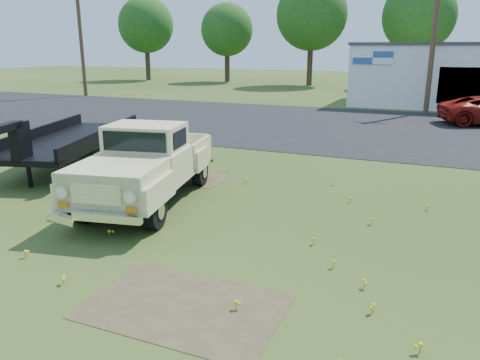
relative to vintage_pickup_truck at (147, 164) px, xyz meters
name	(u,v)px	position (x,y,z in m)	size (l,w,h in m)	color
ground	(193,227)	(1.89, -1.10, -1.02)	(140.00, 140.00, 0.00)	#304716
asphalt_lot	(335,126)	(1.89, 13.90, -1.02)	(90.00, 14.00, 0.02)	black
dirt_patch_a	(185,307)	(3.39, -4.10, -1.02)	(3.00, 2.00, 0.01)	#453B25
dirt_patch_b	(191,178)	(-0.11, 2.40, -1.02)	(2.20, 1.60, 0.01)	#453B25
commercial_building	(464,74)	(7.89, 25.90, 1.08)	(14.20, 8.20, 4.15)	white
utility_pole_west	(81,37)	(-20.11, 20.90, 3.58)	(1.60, 0.30, 9.00)	#4A3722
utility_pole_mid	(434,34)	(5.89, 20.90, 3.58)	(1.60, 0.30, 9.00)	#4A3722
treeline_a	(146,25)	(-26.11, 38.90, 5.28)	(6.40, 6.40, 9.52)	#3C2B1B
treeline_b	(227,30)	(-16.11, 39.90, 4.65)	(5.76, 5.76, 8.57)	#3C2B1B
treeline_c	(312,15)	(-6.11, 38.40, 5.91)	(7.04, 7.04, 10.47)	#3C2B1B
treeline_d	(419,16)	(3.89, 39.40, 5.60)	(6.72, 6.72, 10.00)	#3C2B1B
vintage_pickup_truck	(147,164)	(0.00, 0.00, 0.00)	(2.19, 5.62, 2.04)	beige
flatbed_trailer	(71,136)	(-4.66, 2.37, -0.04)	(2.40, 7.21, 1.97)	black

